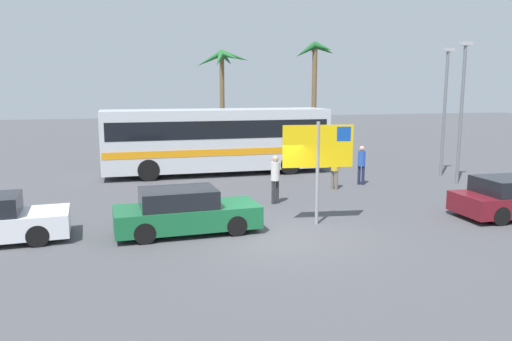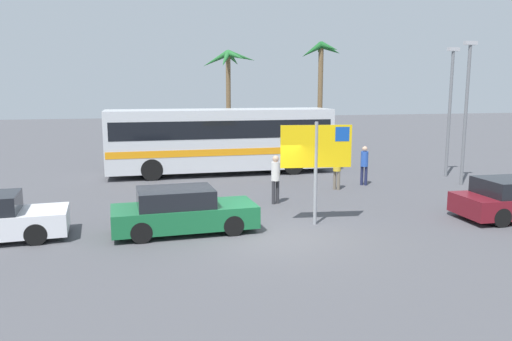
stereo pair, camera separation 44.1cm
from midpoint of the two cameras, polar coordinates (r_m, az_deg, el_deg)
ground at (r=14.47m, az=1.05°, el=-7.51°), size 120.00×120.00×0.00m
bus_front_coach at (r=24.75m, az=-5.00°, el=3.73°), size 10.97×2.59×3.17m
ferry_sign at (r=15.39m, az=6.42°, el=2.31°), size 2.19×0.33×3.20m
car_green at (r=14.84m, az=-8.96°, el=-4.65°), size 4.24×1.84×1.32m
pedestrian_crossing_lot at (r=18.25m, az=1.52°, el=-0.55°), size 0.32×0.32×1.78m
pedestrian_near_sign at (r=22.31m, az=11.37°, el=0.96°), size 0.32×0.32×1.71m
pedestrian_by_bus at (r=21.11m, az=8.38°, el=0.42°), size 0.32×0.32×1.63m
lamp_post_left_side at (r=25.46m, az=20.23°, el=6.87°), size 0.56×0.20×6.05m
lamp_post_right_side at (r=23.54m, az=21.87°, el=6.74°), size 0.56×0.20×6.15m
palm_tree_seaside at (r=32.99m, az=6.30°, el=11.68°), size 2.76×2.84×7.13m
palm_tree_inland at (r=34.61m, az=-4.27°, el=11.51°), size 3.71×3.50×6.75m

